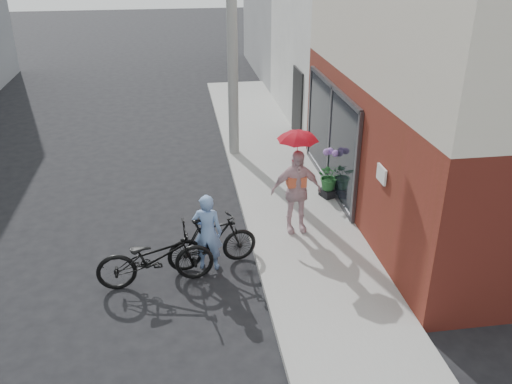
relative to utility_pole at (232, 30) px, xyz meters
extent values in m
plane|color=black|center=(-1.10, -6.00, -3.50)|extent=(80.00, 80.00, 0.00)
cube|color=#9A9994|center=(1.00, -4.00, -3.44)|extent=(2.20, 24.00, 0.12)
cube|color=#9E9E99|center=(-0.16, -4.00, -3.44)|extent=(0.12, 24.00, 0.12)
cube|color=black|center=(2.06, -2.50, -2.14)|extent=(0.06, 3.80, 2.40)
cube|color=white|center=(2.06, -5.80, -1.68)|extent=(0.04, 0.40, 0.30)
cube|color=silver|center=(6.10, 3.00, 0.00)|extent=(8.00, 6.00, 7.00)
cylinder|color=#9E9E99|center=(0.00, 0.00, 0.00)|extent=(0.28, 0.28, 7.00)
imported|color=#7193CA|center=(-1.13, -5.60, -2.73)|extent=(0.62, 0.48, 1.54)
imported|color=black|center=(-2.09, -5.98, -2.95)|extent=(2.15, 0.92, 1.10)
imported|color=black|center=(-1.04, -5.54, -2.98)|extent=(1.81, 0.84, 1.05)
imported|color=beige|center=(0.76, -4.62, -2.49)|extent=(1.06, 0.47, 1.79)
imported|color=red|center=(0.76, -4.62, -1.25)|extent=(0.79, 0.79, 0.69)
cube|color=black|center=(1.90, -3.16, -3.29)|extent=(0.45, 0.45, 0.19)
imported|color=#265F2C|center=(1.90, -3.16, -2.87)|extent=(0.59, 0.51, 0.66)
camera|label=1|loc=(-1.53, -14.35, 2.28)|focal=38.00mm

